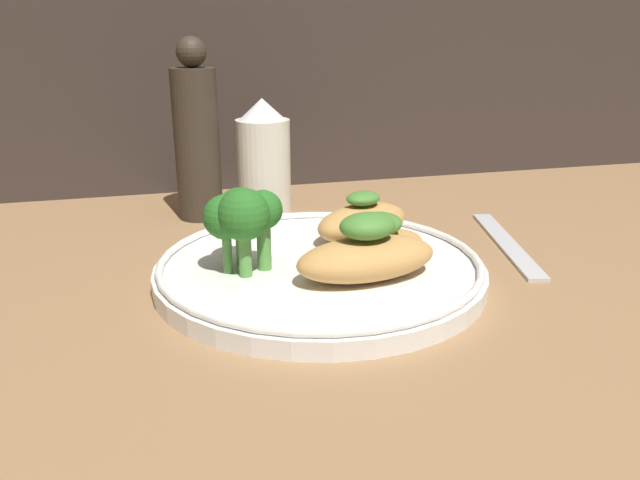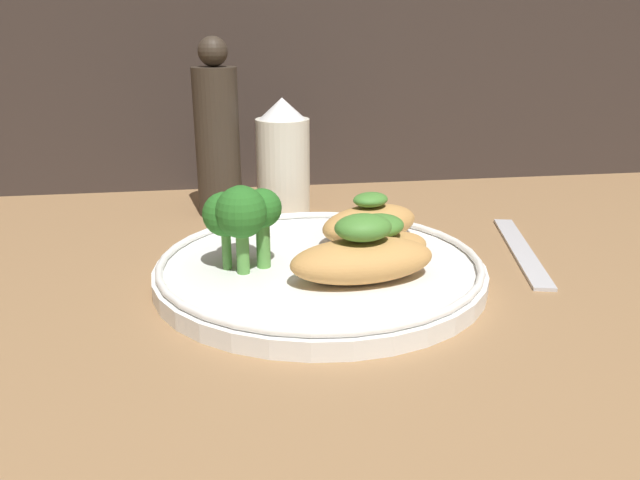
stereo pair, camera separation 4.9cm
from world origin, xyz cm
name	(u,v)px [view 1 (the left image)]	position (x,y,z in cm)	size (l,w,h in cm)	color
ground_plane	(320,285)	(0.00, 0.00, -0.50)	(180.00, 180.00, 1.00)	#936D47
plate	(320,268)	(0.00, 0.00, 0.99)	(26.38, 26.38, 2.00)	white
grilled_meat_front	(367,254)	(2.60, -3.82, 3.32)	(11.64, 6.73, 5.10)	tan
grilled_meat_middle	(376,244)	(4.42, -0.77, 2.95)	(11.10, 9.25, 4.05)	tan
grilled_meat_back	(363,221)	(5.19, 4.85, 3.13)	(10.62, 8.28, 4.38)	tan
broccoli_bunch	(242,215)	(-6.10, 0.07, 5.90)	(6.09, 6.34, 6.86)	#569942
sauce_bottle	(263,159)	(-0.91, 20.19, 5.91)	(5.76, 5.76, 12.35)	silver
pepper_grinder	(197,138)	(-7.79, 20.19, 8.45)	(4.65, 4.65, 18.52)	#382D23
fork	(506,242)	(19.08, 3.70, 0.30)	(6.16, 17.96, 0.60)	silver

